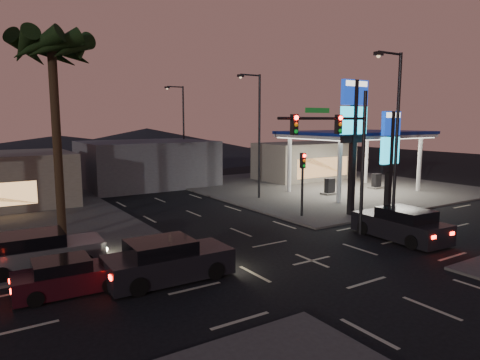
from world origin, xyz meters
TOP-DOWN VIEW (x-y plane):
  - ground at (0.00, 0.00)m, footprint 140.00×140.00m
  - corner_lot_ne at (16.00, 16.00)m, footprint 24.00×24.00m
  - gas_station at (16.00, 12.00)m, footprint 12.20×8.20m
  - convenience_store at (18.00, 21.00)m, footprint 10.00×6.00m
  - pylon_sign_tall at (8.50, 5.50)m, footprint 2.20×0.35m
  - pylon_sign_short at (11.00, 4.50)m, footprint 1.60×0.35m
  - traffic_signal_mast at (3.76, 1.99)m, footprint 6.10×0.39m
  - pedestal_signal at (5.50, 6.98)m, footprint 0.32×0.39m
  - streetlight_near at (6.79, 1.00)m, footprint 2.14×0.25m
  - streetlight_mid at (6.79, 14.00)m, footprint 2.14×0.25m
  - streetlight_far at (6.79, 28.00)m, footprint 2.14×0.25m
  - palm_a at (-9.00, 9.50)m, footprint 4.41×4.41m
  - building_far_mid at (2.00, 26.00)m, footprint 12.00×9.00m
  - hill_right at (15.00, 60.00)m, footprint 50.00×50.00m
  - hill_center at (0.00, 60.00)m, footprint 60.00×60.00m
  - car_lane_a_front at (-6.52, 1.42)m, footprint 5.23×2.30m
  - car_lane_a_mid at (-10.15, 2.25)m, footprint 4.12×1.87m
  - car_lane_b_front at (-10.68, 5.39)m, footprint 5.22×2.33m
  - suv_station at (6.49, 0.05)m, footprint 2.53×5.32m

SIDE VIEW (x-z plane):
  - ground at x=0.00m, z-range 0.00..0.00m
  - corner_lot_ne at x=16.00m, z-range 0.00..0.12m
  - car_lane_a_mid at x=-10.15m, z-range -0.05..1.27m
  - car_lane_b_front at x=-10.68m, z-range -0.06..1.62m
  - car_lane_a_front at x=-6.52m, z-range -0.06..1.63m
  - suv_station at x=6.49m, z-range -0.06..1.67m
  - convenience_store at x=18.00m, z-range 0.00..4.00m
  - hill_center at x=0.00m, z-range 0.00..4.00m
  - building_far_mid at x=2.00m, z-range 0.00..4.40m
  - hill_right at x=15.00m, z-range 0.00..5.00m
  - pedestal_signal at x=5.50m, z-range 0.77..5.07m
  - pylon_sign_short at x=11.00m, z-range 1.16..8.16m
  - gas_station at x=16.00m, z-range 2.34..7.82m
  - traffic_signal_mast at x=3.76m, z-range 1.23..9.23m
  - streetlight_near at x=6.79m, z-range 0.72..10.72m
  - streetlight_mid at x=6.79m, z-range 0.72..10.72m
  - streetlight_far at x=6.79m, z-range 0.72..10.72m
  - pylon_sign_tall at x=8.50m, z-range 1.89..10.89m
  - palm_a at x=-9.00m, z-range 4.00..14.86m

